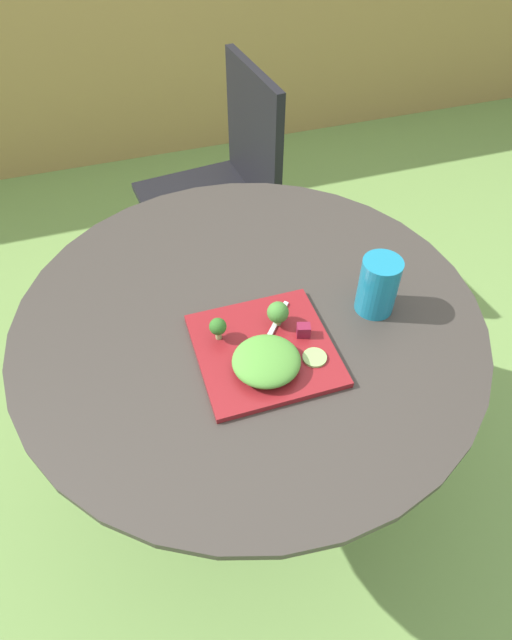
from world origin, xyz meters
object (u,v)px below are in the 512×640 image
at_px(salad_plate, 264,350).
at_px(drinking_glass, 378,288).
at_px(fork, 271,331).
at_px(patio_chair, 226,177).

distance_m(salad_plate, drinking_glass, 0.28).
bearing_deg(drinking_glass, fork, -176.86).
distance_m(patio_chair, salad_plate, 1.04).
bearing_deg(fork, salad_plate, -128.94).
relative_size(salad_plate, drinking_glass, 2.07).
distance_m(patio_chair, drinking_glass, 1.00).
height_order(salad_plate, fork, fork).
bearing_deg(salad_plate, fork, 51.06).
relative_size(patio_chair, fork, 6.95).
xyz_separation_m(patio_chair, fork, (-0.16, -0.96, 0.24)).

